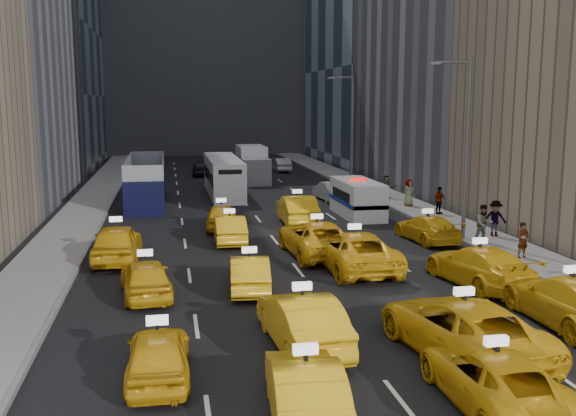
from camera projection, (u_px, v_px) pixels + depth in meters
name	position (u px, v px, depth m)	size (l,w,h in m)	color
ground	(352.00, 339.00, 19.01)	(160.00, 160.00, 0.00)	black
sidewalk_west	(86.00, 209.00, 41.30)	(3.00, 90.00, 0.15)	gray
sidewalk_east	(396.00, 200.00, 45.15)	(3.00, 90.00, 0.15)	gray
curb_west	(109.00, 208.00, 41.56)	(0.15, 90.00, 0.18)	slate
curb_east	(376.00, 200.00, 44.88)	(0.15, 90.00, 0.18)	slate
building_backdrop	(202.00, 2.00, 85.49)	(30.00, 12.00, 40.00)	slate
streetlight_near	(465.00, 143.00, 31.51)	(2.15, 0.22, 9.00)	#595B60
streetlight_far	(351.00, 127.00, 50.89)	(2.15, 0.22, 9.00)	#595B60
taxi_1	(305.00, 390.00, 14.05)	(1.52, 4.37, 1.44)	gold
taxi_2	(494.00, 377.00, 14.81)	(2.21, 4.80, 1.33)	gold
taxi_4	(158.00, 354.00, 16.18)	(1.58, 3.92, 1.33)	gold
taxi_5	(302.00, 320.00, 18.31)	(1.67, 4.78, 1.58)	gold
taxi_6	(462.00, 328.00, 17.64)	(2.71, 5.88, 1.63)	gold
taxi_7	(571.00, 301.00, 20.05)	(2.24, 5.52, 1.60)	gold
taxi_8	(146.00, 278.00, 23.01)	(1.66, 4.13, 1.41)	gold
taxi_9	(250.00, 273.00, 23.83)	(1.40, 4.02, 1.33)	gold
taxi_10	(354.00, 251.00, 26.70)	(2.69, 5.84, 1.62)	gold
taxi_11	(479.00, 266.00, 24.46)	(2.13, 5.25, 1.52)	gold
taxi_12	(117.00, 243.00, 28.14)	(1.96, 4.88, 1.66)	gold
taxi_13	(230.00, 229.00, 31.80)	(1.47, 4.22, 1.39)	gold
taxi_14	(317.00, 238.00, 29.20)	(2.64, 5.73, 1.59)	gold
taxi_15	(427.00, 228.00, 32.15)	(1.86, 4.57, 1.32)	gold
taxi_16	(221.00, 216.00, 35.29)	(1.63, 4.06, 1.38)	gold
taxi_17	(297.00, 210.00, 36.63)	(1.77, 5.09, 1.68)	gold
nypd_van	(357.00, 199.00, 39.15)	(2.44, 5.59, 2.35)	silver
double_decker	(146.00, 181.00, 43.72)	(3.01, 10.90, 3.14)	black
city_bus	(223.00, 176.00, 48.14)	(2.63, 10.86, 2.79)	silver
box_truck	(253.00, 164.00, 55.81)	(2.98, 6.93, 3.08)	white
misc_car_0	(330.00, 191.00, 45.35)	(1.46, 4.18, 1.38)	#9C9EA4
misc_car_1	(146.00, 170.00, 57.71)	(2.68, 5.81, 1.61)	black
misc_car_2	(240.00, 164.00, 64.51)	(2.02, 4.97, 1.44)	gray
misc_car_3	(202.00, 168.00, 60.52)	(1.77, 4.40, 1.50)	black
misc_car_4	(282.00, 165.00, 64.09)	(1.43, 4.10, 1.35)	#9D9EA4
pedestrian_0	(523.00, 240.00, 28.12)	(0.58, 0.38, 1.59)	gray
pedestrian_1	(484.00, 224.00, 31.18)	(0.90, 0.50, 1.86)	gray
pedestrian_2	(495.00, 218.00, 32.61)	(1.19, 0.49, 1.84)	gray
pedestrian_3	(439.00, 200.00, 39.05)	(0.98, 0.45, 1.67)	gray
pedestrian_4	(409.00, 192.00, 42.11)	(0.87, 0.47, 1.78)	gray
pedestrian_5	(386.00, 187.00, 45.58)	(1.49, 0.43, 1.61)	gray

